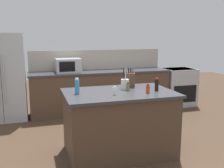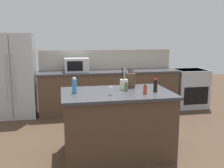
{
  "view_description": "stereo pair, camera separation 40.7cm",
  "coord_description": "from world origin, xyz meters",
  "px_view_note": "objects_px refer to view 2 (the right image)",
  "views": [
    {
      "loc": [
        -1.17,
        -3.48,
        1.74
      ],
      "look_at": [
        0.0,
        0.35,
        0.99
      ],
      "focal_mm": 42.0,
      "sensor_mm": 36.0,
      "label": 1
    },
    {
      "loc": [
        -0.77,
        -3.58,
        1.74
      ],
      "look_at": [
        0.0,
        0.35,
        0.99
      ],
      "focal_mm": 42.0,
      "sensor_mm": 36.0,
      "label": 2
    }
  ],
  "objects_px": {
    "salt_shaker": "(111,91)",
    "soy_sauce_bottle": "(155,85)",
    "range_oven": "(190,88)",
    "refrigerator": "(14,75)",
    "microwave": "(77,65)",
    "knife_block": "(131,80)",
    "spice_jar_paprika": "(145,90)",
    "dish_soap_bottle": "(74,86)",
    "utensil_crock": "(124,84)",
    "spice_jar_oregano": "(126,87)"
  },
  "relations": [
    {
      "from": "salt_shaker",
      "to": "dish_soap_bottle",
      "type": "distance_m",
      "value": 0.53
    },
    {
      "from": "utensil_crock",
      "to": "refrigerator",
      "type": "bearing_deg",
      "value": 132.3
    },
    {
      "from": "spice_jar_paprika",
      "to": "dish_soap_bottle",
      "type": "bearing_deg",
      "value": 165.97
    },
    {
      "from": "knife_block",
      "to": "spice_jar_paprika",
      "type": "relative_size",
      "value": 2.32
    },
    {
      "from": "salt_shaker",
      "to": "dish_soap_bottle",
      "type": "height_order",
      "value": "dish_soap_bottle"
    },
    {
      "from": "salt_shaker",
      "to": "spice_jar_oregano",
      "type": "height_order",
      "value": "spice_jar_oregano"
    },
    {
      "from": "spice_jar_paprika",
      "to": "dish_soap_bottle",
      "type": "xyz_separation_m",
      "value": [
        -0.96,
        0.24,
        0.05
      ]
    },
    {
      "from": "microwave",
      "to": "spice_jar_paprika",
      "type": "distance_m",
      "value": 2.52
    },
    {
      "from": "range_oven",
      "to": "utensil_crock",
      "type": "distance_m",
      "value": 3.03
    },
    {
      "from": "refrigerator",
      "to": "knife_block",
      "type": "bearing_deg",
      "value": -43.89
    },
    {
      "from": "refrigerator",
      "to": "spice_jar_oregano",
      "type": "bearing_deg",
      "value": -49.26
    },
    {
      "from": "range_oven",
      "to": "salt_shaker",
      "type": "height_order",
      "value": "salt_shaker"
    },
    {
      "from": "utensil_crock",
      "to": "spice_jar_paprika",
      "type": "bearing_deg",
      "value": -58.38
    },
    {
      "from": "utensil_crock",
      "to": "soy_sauce_bottle",
      "type": "bearing_deg",
      "value": -30.12
    },
    {
      "from": "utensil_crock",
      "to": "dish_soap_bottle",
      "type": "relative_size",
      "value": 1.45
    },
    {
      "from": "spice_jar_oregano",
      "to": "range_oven",
      "type": "bearing_deg",
      "value": 45.12
    },
    {
      "from": "dish_soap_bottle",
      "to": "spice_jar_paprika",
      "type": "bearing_deg",
      "value": -14.03
    },
    {
      "from": "spice_jar_paprika",
      "to": "spice_jar_oregano",
      "type": "height_order",
      "value": "spice_jar_paprika"
    },
    {
      "from": "range_oven",
      "to": "microwave",
      "type": "bearing_deg",
      "value": 180.0
    },
    {
      "from": "refrigerator",
      "to": "salt_shaker",
      "type": "bearing_deg",
      "value": -55.9
    },
    {
      "from": "spice_jar_paprika",
      "to": "soy_sauce_bottle",
      "type": "distance_m",
      "value": 0.23
    },
    {
      "from": "range_oven",
      "to": "dish_soap_bottle",
      "type": "height_order",
      "value": "dish_soap_bottle"
    },
    {
      "from": "refrigerator",
      "to": "soy_sauce_bottle",
      "type": "xyz_separation_m",
      "value": [
        2.31,
        -2.33,
        0.14
      ]
    },
    {
      "from": "salt_shaker",
      "to": "spice_jar_paprika",
      "type": "relative_size",
      "value": 0.96
    },
    {
      "from": "spice_jar_oregano",
      "to": "dish_soap_bottle",
      "type": "bearing_deg",
      "value": 179.14
    },
    {
      "from": "knife_block",
      "to": "salt_shaker",
      "type": "relative_size",
      "value": 2.42
    },
    {
      "from": "spice_jar_paprika",
      "to": "dish_soap_bottle",
      "type": "relative_size",
      "value": 0.56
    },
    {
      "from": "microwave",
      "to": "spice_jar_oregano",
      "type": "bearing_deg",
      "value": -75.13
    },
    {
      "from": "refrigerator",
      "to": "spice_jar_oregano",
      "type": "xyz_separation_m",
      "value": [
        1.91,
        -2.22,
        0.11
      ]
    },
    {
      "from": "range_oven",
      "to": "dish_soap_bottle",
      "type": "distance_m",
      "value": 3.66
    },
    {
      "from": "dish_soap_bottle",
      "to": "utensil_crock",
      "type": "bearing_deg",
      "value": 8.56
    },
    {
      "from": "dish_soap_bottle",
      "to": "salt_shaker",
      "type": "bearing_deg",
      "value": -24.77
    },
    {
      "from": "refrigerator",
      "to": "spice_jar_paprika",
      "type": "height_order",
      "value": "refrigerator"
    },
    {
      "from": "knife_block",
      "to": "dish_soap_bottle",
      "type": "xyz_separation_m",
      "value": [
        -0.88,
        -0.24,
        -0.01
      ]
    },
    {
      "from": "utensil_crock",
      "to": "spice_jar_oregano",
      "type": "bearing_deg",
      "value": -88.39
    },
    {
      "from": "knife_block",
      "to": "spice_jar_oregano",
      "type": "relative_size",
      "value": 2.36
    },
    {
      "from": "microwave",
      "to": "spice_jar_paprika",
      "type": "height_order",
      "value": "microwave"
    },
    {
      "from": "refrigerator",
      "to": "microwave",
      "type": "relative_size",
      "value": 3.36
    },
    {
      "from": "microwave",
      "to": "spice_jar_oregano",
      "type": "distance_m",
      "value": 2.24
    },
    {
      "from": "utensil_crock",
      "to": "knife_block",
      "type": "bearing_deg",
      "value": 41.91
    },
    {
      "from": "range_oven",
      "to": "soy_sauce_bottle",
      "type": "xyz_separation_m",
      "value": [
        -1.75,
        -2.28,
        0.56
      ]
    },
    {
      "from": "utensil_crock",
      "to": "dish_soap_bottle",
      "type": "xyz_separation_m",
      "value": [
        -0.74,
        -0.11,
        0.02
      ]
    },
    {
      "from": "range_oven",
      "to": "salt_shaker",
      "type": "xyz_separation_m",
      "value": [
        -2.42,
        -2.37,
        0.53
      ]
    },
    {
      "from": "spice_jar_paprika",
      "to": "soy_sauce_bottle",
      "type": "xyz_separation_m",
      "value": [
        0.19,
        0.11,
        0.03
      ]
    },
    {
      "from": "salt_shaker",
      "to": "soy_sauce_bottle",
      "type": "xyz_separation_m",
      "value": [
        0.67,
        0.09,
        0.03
      ]
    },
    {
      "from": "spice_jar_oregano",
      "to": "salt_shaker",
      "type": "bearing_deg",
      "value": -142.07
    },
    {
      "from": "utensil_crock",
      "to": "spice_jar_oregano",
      "type": "height_order",
      "value": "utensil_crock"
    },
    {
      "from": "microwave",
      "to": "knife_block",
      "type": "height_order",
      "value": "microwave"
    },
    {
      "from": "utensil_crock",
      "to": "salt_shaker",
      "type": "distance_m",
      "value": 0.42
    },
    {
      "from": "range_oven",
      "to": "spice_jar_oregano",
      "type": "relative_size",
      "value": 7.48
    }
  ]
}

